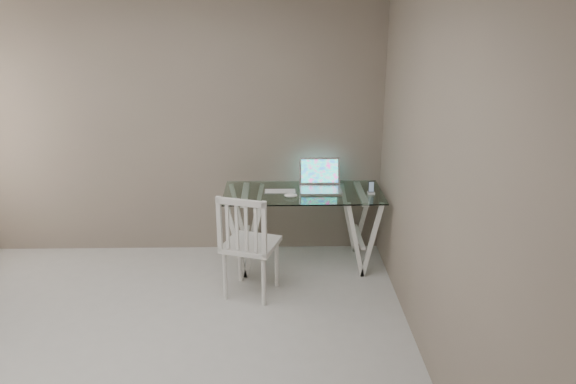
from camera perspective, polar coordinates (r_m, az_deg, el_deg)
room at (r=3.43m, az=-18.42°, el=5.28°), size 4.50×4.52×2.71m
desk at (r=5.44m, az=1.52°, el=-3.62°), size 1.50×0.70×0.75m
chair at (r=4.79m, az=-4.14°, el=-5.05°), size 0.55×0.55×0.95m
laptop at (r=5.41m, az=3.29°, el=1.04°), size 0.40×0.36×0.27m
keyboard at (r=5.32m, az=-0.80°, el=0.06°), size 0.31×0.13×0.01m
mouse at (r=5.16m, az=0.29°, el=-0.34°), size 0.12×0.07×0.04m
phone_dock at (r=5.31m, az=8.45°, el=0.16°), size 0.06×0.06×0.12m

